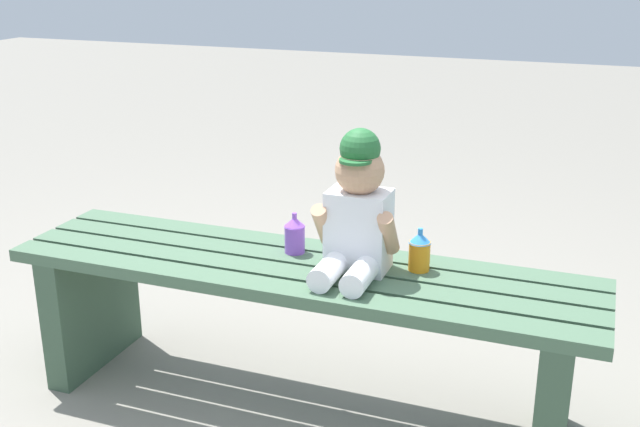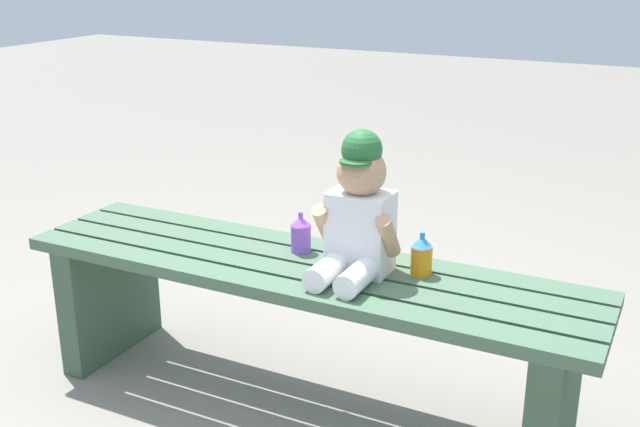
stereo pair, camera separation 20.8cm
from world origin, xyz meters
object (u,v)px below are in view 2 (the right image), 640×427
Objects in this scene: park_bench at (302,309)px; sippy_cup_left at (301,233)px; sippy_cup_right at (422,255)px; child_figure at (358,213)px.

sippy_cup_left is at bearing 118.72° from park_bench.
sippy_cup_right reaches higher than park_bench.
park_bench is 0.22m from sippy_cup_left.
park_bench is at bearing -176.25° from child_figure.
child_figure is at bearing -157.01° from sippy_cup_right.
sippy_cup_left is 0.38m from sippy_cup_right.
child_figure is 3.26× the size of sippy_cup_left.
park_bench is 13.81× the size of sippy_cup_left.
sippy_cup_right is (0.16, 0.07, -0.12)m from child_figure.
sippy_cup_right is at bearing 22.99° from child_figure.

